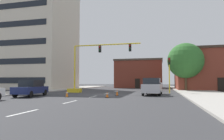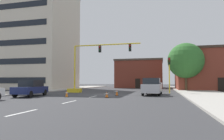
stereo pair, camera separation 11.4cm
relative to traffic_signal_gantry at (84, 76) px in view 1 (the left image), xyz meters
name	(u,v)px [view 1 (the left image)]	position (x,y,z in m)	size (l,w,h in m)	color
ground_plane	(101,95)	(3.75, -3.76, -2.33)	(160.00, 160.00, 0.00)	#38383A
sidewalk_left	(47,90)	(-8.51, 4.24, -2.26)	(6.00, 56.00, 0.14)	#B2ADA3
sidewalk_right	(199,92)	(16.02, 4.24, -2.26)	(6.00, 56.00, 0.14)	#B2ADA3
lane_stripe_seg_0	(24,113)	(3.75, -17.76, -2.32)	(0.16, 2.40, 0.01)	silver
lane_stripe_seg_1	(70,102)	(3.75, -12.26, -2.32)	(0.16, 2.40, 0.01)	silver
lane_stripe_seg_2	(93,97)	(3.75, -6.76, -2.32)	(0.16, 2.40, 0.01)	silver
lane_stripe_seg_3	(107,93)	(3.75, -1.26, -2.32)	(0.16, 2.40, 0.01)	silver
lane_stripe_seg_4	(116,91)	(3.75, 4.24, -2.32)	(0.16, 2.40, 0.01)	silver
building_tall_left	(40,39)	(-14.51, 10.94, 8.44)	(13.44, 12.75, 21.51)	beige
building_brick_center	(139,74)	(5.59, 22.80, 1.08)	(11.23, 9.05, 6.78)	brown
building_row_right	(213,70)	(20.11, 12.96, 1.42)	(13.37, 9.62, 7.48)	brown
traffic_signal_gantry	(84,76)	(0.00, 0.00, 0.00)	(10.44, 1.20, 6.83)	yellow
traffic_light_pole_right	(169,67)	(11.84, 1.08, 1.20)	(0.32, 0.47, 4.80)	yellow
tree_right_mid	(185,61)	(14.75, 8.15, 2.70)	(5.86, 5.86, 7.96)	#4C3823
pickup_truck_silver	(152,87)	(9.74, -2.64, -1.35)	(2.27, 5.49, 1.99)	#BCBCC1
sedan_navy_mid_left	(31,88)	(-2.86, -7.97, -1.44)	(2.31, 4.67, 1.74)	navy
traffic_cone_roadside_a	(67,94)	(1.33, -7.95, -1.98)	(0.36, 0.36, 0.70)	black
traffic_cone_roadside_b	(107,95)	(5.54, -7.73, -2.03)	(0.36, 0.36, 0.60)	black
traffic_cone_roadside_c	(117,92)	(5.91, -4.75, -1.96)	(0.36, 0.36, 0.75)	black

